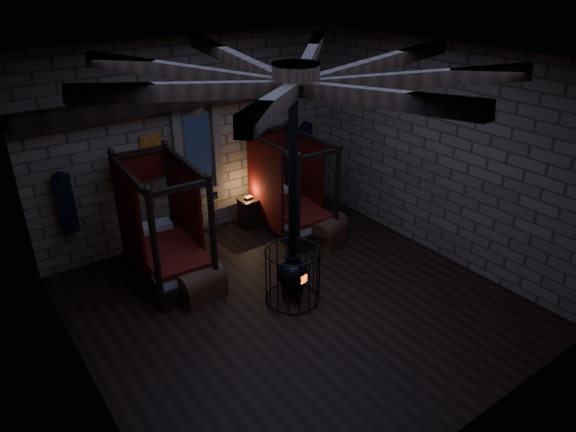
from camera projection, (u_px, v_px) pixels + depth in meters
room at (292, 92)px, 7.58m from camera, size 7.02×7.02×4.29m
bed_left at (166, 249)px, 9.78m from camera, size 1.28×2.24×2.27m
bed_right at (290, 207)px, 11.51m from camera, size 1.20×2.11×2.14m
trunk_left at (201, 284)px, 9.22m from camera, size 0.90×0.65×0.61m
trunk_right at (329, 232)px, 11.01m from camera, size 0.96×0.78×0.61m
nightstand_left at (179, 233)px, 10.78m from camera, size 0.51×0.50×0.83m
nightstand_right at (249, 212)px, 11.69m from camera, size 0.44×0.43×0.74m
stove at (292, 270)px, 9.00m from camera, size 0.98×0.98×4.05m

